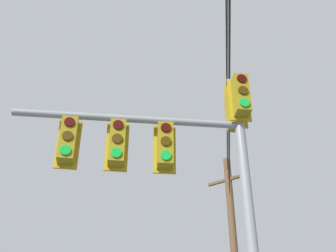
% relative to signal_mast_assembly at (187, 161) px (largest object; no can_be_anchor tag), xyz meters
% --- Properties ---
extents(signal_mast_assembly, '(4.55, 2.08, 6.90)m').
position_rel_signal_mast_assembly_xyz_m(signal_mast_assembly, '(0.00, 0.00, 0.00)').
color(signal_mast_assembly, gray).
rests_on(signal_mast_assembly, ground).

